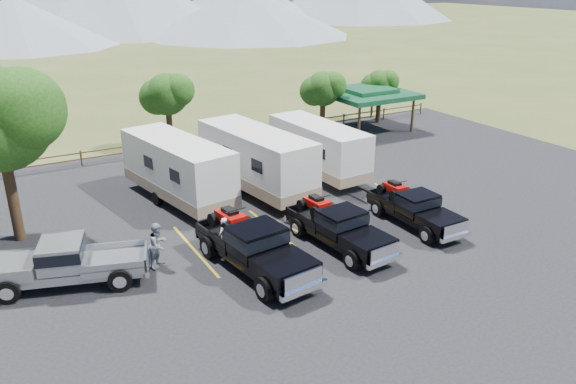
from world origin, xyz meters
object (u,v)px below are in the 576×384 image
trailer_center (256,161)px  person_a (224,239)px  pavilion (367,93)px  trailer_left (178,170)px  rig_left (253,246)px  rig_right (414,207)px  rig_center (338,226)px  trailer_right (318,149)px  pickup_silver (68,262)px  person_b (158,245)px

trailer_center → person_a: size_ratio=5.32×
pavilion → person_a: bearing=-141.6°
trailer_left → trailer_center: size_ratio=0.96×
trailer_left → rig_left: bearing=-99.3°
rig_left → rig_right: size_ratio=1.23×
person_a → trailer_left: bearing=-130.1°
rig_center → rig_right: (4.42, 0.09, -0.06)m
rig_center → person_a: rig_center is taller
pavilion → rig_right: bearing=-119.7°
trailer_center → trailer_right: bearing=0.1°
pavilion → trailer_right: 11.87m
pavilion → pickup_silver: (-24.21, -13.30, -1.79)m
pavilion → trailer_left: 19.10m
person_b → trailer_center: bearing=0.3°
trailer_right → trailer_left: bearing=175.2°
trailer_left → person_a: bearing=-104.6°
rig_left → person_a: 1.54m
pavilion → rig_left: 23.57m
rig_left → pickup_silver: 7.18m
person_b → trailer_left: bearing=26.8°
rig_left → pavilion: bearing=35.0°
rig_left → person_a: rig_left is taller
person_a → rig_center: bearing=128.6°
pavilion → person_a: pavilion is taller
trailer_right → person_a: 11.35m
rig_right → trailer_right: (-0.25, 8.12, 0.76)m
pavilion → pickup_silver: pavilion is taller
rig_center → trailer_center: size_ratio=0.60×
person_b → person_a: bearing=-53.8°
rig_center → pavilion: bearing=44.7°
trailer_left → trailer_right: 8.50m
pavilion → trailer_center: (-13.50, -8.07, -0.93)m
rig_left → rig_right: (8.58, 0.13, -0.17)m
rig_left → pickup_silver: bearing=153.1°
pickup_silver → trailer_right: bearing=128.4°
rig_right → pickup_silver: bearing=171.4°
trailer_left → trailer_center: (4.13, -0.81, 0.06)m
rig_center → trailer_left: bearing=112.1°
pavilion → rig_center: pavilion is taller
rig_center → person_b: bearing=159.2°
trailer_right → rig_left: bearing=-138.5°
rig_center → pickup_silver: 11.17m
trailer_left → rig_center: bearing=-73.4°
trailer_right → person_a: (-9.01, -6.88, -0.70)m
pickup_silver → pavilion: bearing=136.1°
rig_right → trailer_center: trailer_center is taller
rig_left → person_b: (-3.27, 2.15, -0.10)m
trailer_left → trailer_right: trailer_left is taller
rig_center → person_a: bearing=159.6°
rig_center → trailer_right: size_ratio=0.66×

